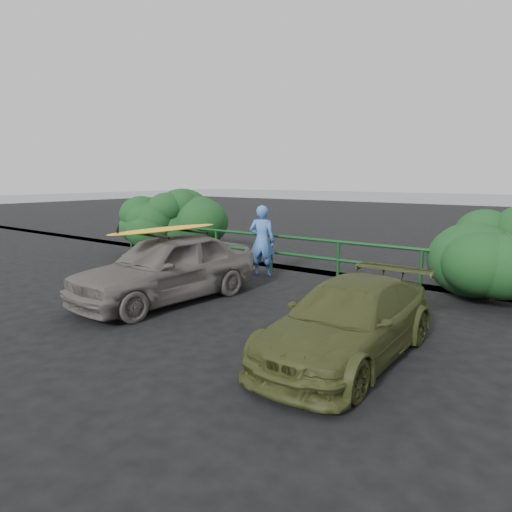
{
  "coord_description": "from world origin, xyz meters",
  "views": [
    {
      "loc": [
        6.02,
        -4.94,
        2.56
      ],
      "look_at": [
        0.81,
        1.92,
        1.06
      ],
      "focal_mm": 32.0,
      "sensor_mm": 36.0,
      "label": 1
    }
  ],
  "objects": [
    {
      "name": "ground",
      "position": [
        0.0,
        0.0,
        0.0
      ],
      "size": [
        80.0,
        80.0,
        0.0
      ],
      "primitive_type": "plane",
      "color": "black"
    },
    {
      "name": "roof_rack",
      "position": [
        -1.06,
        1.32,
        1.44
      ],
      "size": [
        1.51,
        1.11,
        0.05
      ],
      "primitive_type": null,
      "rotation": [
        0.0,
        0.0,
        -0.07
      ],
      "color": "black",
      "rests_on": "sedan"
    },
    {
      "name": "shrub_left",
      "position": [
        -4.8,
        5.4,
        1.03
      ],
      "size": [
        3.2,
        2.4,
        2.06
      ],
      "primitive_type": null,
      "color": "#1A471E",
      "rests_on": "ground"
    },
    {
      "name": "sedan",
      "position": [
        -1.06,
        1.32,
        0.71
      ],
      "size": [
        1.93,
        4.25,
        1.41
      ],
      "primitive_type": "imported",
      "rotation": [
        0.0,
        0.0,
        -0.07
      ],
      "color": "#635E59",
      "rests_on": "ground"
    },
    {
      "name": "surfboard",
      "position": [
        -1.06,
        1.32,
        1.5
      ],
      "size": [
        0.73,
        2.7,
        0.08
      ],
      "primitive_type": "ellipsoid",
      "rotation": [
        0.0,
        0.0,
        -0.07
      ],
      "color": "yellow",
      "rests_on": "roof_rack"
    },
    {
      "name": "guardrail",
      "position": [
        0.0,
        5.0,
        0.52
      ],
      "size": [
        14.0,
        0.08,
        1.04
      ],
      "primitive_type": null,
      "color": "#13431D",
      "rests_on": "ground"
    },
    {
      "name": "man",
      "position": [
        -0.94,
        4.49,
        0.92
      ],
      "size": [
        0.79,
        0.66,
        1.85
      ],
      "primitive_type": "imported",
      "rotation": [
        0.0,
        0.0,
        3.51
      ],
      "color": "#4577CF",
      "rests_on": "ground"
    },
    {
      "name": "olive_vehicle",
      "position": [
        3.32,
        0.8,
        0.55
      ],
      "size": [
        1.58,
        3.78,
        1.09
      ],
      "primitive_type": "imported",
      "rotation": [
        0.0,
        0.0,
        0.02
      ],
      "color": "#3F471F",
      "rests_on": "ground"
    }
  ]
}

